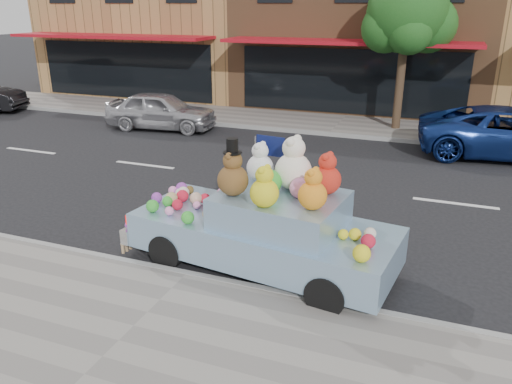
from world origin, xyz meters
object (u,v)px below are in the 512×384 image
at_px(car_blue, 512,133).
at_px(art_car, 265,224).
at_px(street_tree, 407,19).
at_px(car_silver, 161,111).

bearing_deg(car_blue, art_car, 147.11).
height_order(street_tree, art_car, street_tree).
relative_size(street_tree, car_blue, 1.02).
relative_size(car_silver, car_blue, 0.75).
bearing_deg(street_tree, art_car, -95.34).
height_order(car_silver, art_car, art_car).
bearing_deg(art_car, street_tree, 92.17).
bearing_deg(car_silver, car_blue, -93.99).
bearing_deg(street_tree, car_blue, -32.66).
distance_m(car_silver, car_blue, 11.18).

